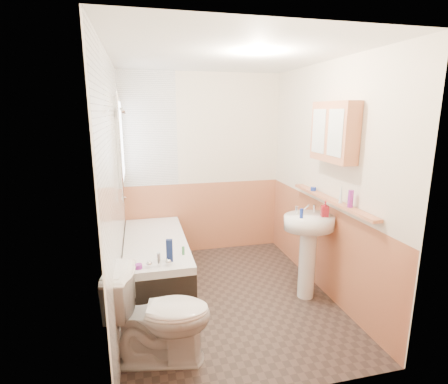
{
  "coord_description": "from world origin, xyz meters",
  "views": [
    {
      "loc": [
        -0.86,
        -3.37,
        1.99
      ],
      "look_at": [
        0.0,
        0.15,
        1.15
      ],
      "focal_mm": 28.0,
      "sensor_mm": 36.0,
      "label": 1
    }
  ],
  "objects_px": {
    "pine_shelf": "(331,200)",
    "medicine_cabinet": "(334,132)",
    "toilet": "(161,315)",
    "bathtub": "(156,260)",
    "sink": "(308,240)"
  },
  "relations": [
    {
      "from": "toilet",
      "to": "medicine_cabinet",
      "type": "xyz_separation_m",
      "value": [
        1.77,
        0.57,
        1.39
      ]
    },
    {
      "from": "sink",
      "to": "medicine_cabinet",
      "type": "distance_m",
      "value": 1.15
    },
    {
      "from": "bathtub",
      "to": "sink",
      "type": "distance_m",
      "value": 1.77
    },
    {
      "from": "bathtub",
      "to": "medicine_cabinet",
      "type": "relative_size",
      "value": 2.6
    },
    {
      "from": "pine_shelf",
      "to": "medicine_cabinet",
      "type": "bearing_deg",
      "value": -153.51
    },
    {
      "from": "toilet",
      "to": "pine_shelf",
      "type": "relative_size",
      "value": 0.54
    },
    {
      "from": "bathtub",
      "to": "sink",
      "type": "relative_size",
      "value": 1.62
    },
    {
      "from": "pine_shelf",
      "to": "bathtub",
      "type": "bearing_deg",
      "value": 156.51
    },
    {
      "from": "toilet",
      "to": "medicine_cabinet",
      "type": "relative_size",
      "value": 1.26
    },
    {
      "from": "sink",
      "to": "medicine_cabinet",
      "type": "xyz_separation_m",
      "value": [
        0.17,
        -0.07,
        1.13
      ]
    },
    {
      "from": "bathtub",
      "to": "sink",
      "type": "bearing_deg",
      "value": -24.53
    },
    {
      "from": "pine_shelf",
      "to": "medicine_cabinet",
      "type": "relative_size",
      "value": 2.31
    },
    {
      "from": "pine_shelf",
      "to": "medicine_cabinet",
      "type": "height_order",
      "value": "medicine_cabinet"
    },
    {
      "from": "bathtub",
      "to": "toilet",
      "type": "distance_m",
      "value": 1.36
    },
    {
      "from": "sink",
      "to": "toilet",
      "type": "bearing_deg",
      "value": -161.71
    }
  ]
}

